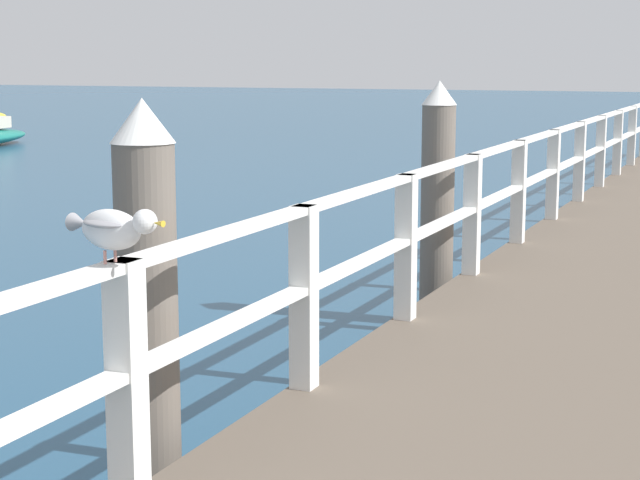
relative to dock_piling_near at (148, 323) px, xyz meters
The scene contains 4 objects.
pier_railing 9.10m from the dock_piling_near, 87.61° to the left, with size 0.12×26.34×0.97m.
dock_piling_near is the anchor object (origin of this frame).
dock_piling_far 4.47m from the dock_piling_near, 90.00° to the left, with size 0.29×0.29×2.06m.
seagull_background 1.08m from the dock_piling_near, 64.55° to the right, with size 0.47×0.22×0.21m.
Camera 1 is at (0.71, 0.81, 2.22)m, focal length 59.47 mm.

